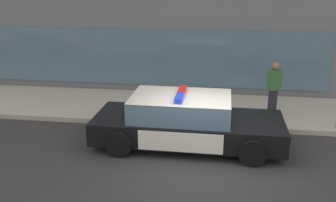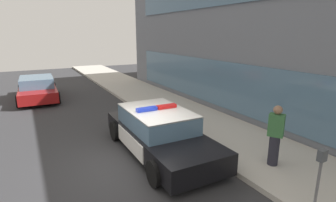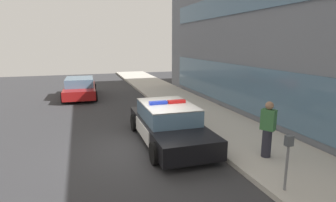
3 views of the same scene
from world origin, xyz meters
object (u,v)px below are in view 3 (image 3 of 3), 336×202
car_far_lane (80,88)px  parking_meter (288,153)px  fire_hydrant (193,113)px  police_cruiser (169,123)px  pedestrian_on_sidewalk (268,129)px

car_far_lane → parking_meter: size_ratio=3.55×
fire_hydrant → parking_meter: bearing=-2.1°
fire_hydrant → car_far_lane: (-7.89, -4.69, 0.13)m
police_cruiser → pedestrian_on_sidewalk: bearing=42.5°
police_cruiser → car_far_lane: bearing=-162.1°
police_cruiser → car_far_lane: size_ratio=1.06×
police_cruiser → parking_meter: bearing=19.4°
fire_hydrant → parking_meter: 6.06m
car_far_lane → parking_meter: bearing=-160.1°
pedestrian_on_sidewalk → parking_meter: pedestrian_on_sidewalk is taller
police_cruiser → fire_hydrant: (-1.72, 1.69, -0.18)m
car_far_lane → pedestrian_on_sidewalk: 13.25m
fire_hydrant → parking_meter: parking_meter is taller
pedestrian_on_sidewalk → car_far_lane: bearing=-97.8°
car_far_lane → police_cruiser: bearing=-160.6°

